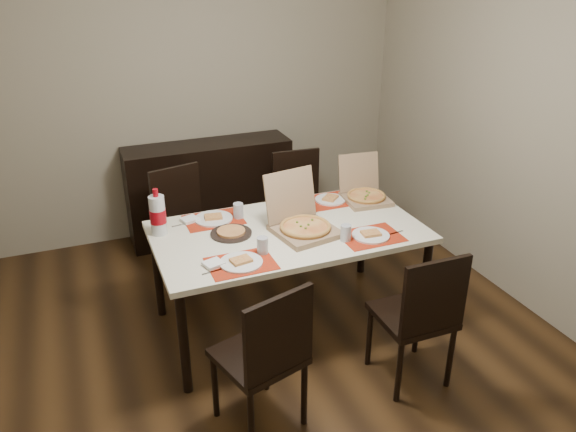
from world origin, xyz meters
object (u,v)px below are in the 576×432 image
(chair_near_right, at_px, (420,314))
(soda_bottle, at_px, (158,215))
(chair_far_right, at_px, (300,201))
(dining_table, at_px, (288,238))
(pizza_box_center, at_px, (303,224))
(chair_near_left, at_px, (266,354))
(dip_bowl, at_px, (283,217))
(sideboard, at_px, (210,190))
(chair_far_left, at_px, (184,220))

(chair_near_right, bearing_deg, soda_bottle, 138.63)
(chair_near_right, bearing_deg, chair_far_right, 89.96)
(dining_table, relative_size, chair_near_right, 1.94)
(pizza_box_center, bearing_deg, chair_near_right, -63.38)
(chair_near_left, bearing_deg, dining_table, 61.52)
(chair_near_left, height_order, dip_bowl, chair_near_left)
(soda_bottle, bearing_deg, chair_far_right, 27.25)
(chair_near_left, distance_m, chair_far_right, 2.07)
(chair_near_right, height_order, soda_bottle, soda_bottle)
(chair_near_left, distance_m, chair_near_right, 0.97)
(soda_bottle, bearing_deg, pizza_box_center, -20.35)
(chair_near_right, xyz_separation_m, dip_bowl, (-0.45, 1.06, 0.25))
(dining_table, relative_size, chair_far_right, 1.94)
(sideboard, height_order, chair_far_right, chair_far_right)
(dining_table, height_order, chair_near_right, chair_near_right)
(chair_near_right, relative_size, chair_far_right, 1.00)
(chair_far_right, xyz_separation_m, pizza_box_center, (-0.41, -1.00, 0.30))
(chair_far_right, height_order, dip_bowl, chair_far_right)
(dining_table, xyz_separation_m, pizza_box_center, (0.08, -0.07, 0.13))
(sideboard, distance_m, chair_near_right, 2.57)
(sideboard, height_order, dining_table, sideboard)
(chair_near_left, distance_m, soda_bottle, 1.26)
(sideboard, relative_size, chair_far_right, 1.61)
(sideboard, bearing_deg, chair_far_left, -119.25)
(dip_bowl, bearing_deg, chair_near_left, -115.77)
(chair_near_right, distance_m, chair_far_left, 2.06)
(chair_far_right, distance_m, pizza_box_center, 1.12)
(dining_table, bearing_deg, chair_near_right, -61.34)
(pizza_box_center, xyz_separation_m, dip_bowl, (-0.05, 0.25, -0.04))
(sideboard, bearing_deg, chair_near_left, -97.84)
(dining_table, relative_size, pizza_box_center, 3.73)
(pizza_box_center, bearing_deg, chair_near_left, -124.29)
(pizza_box_center, bearing_deg, chair_far_left, 121.77)
(sideboard, bearing_deg, pizza_box_center, -82.57)
(pizza_box_center, distance_m, dip_bowl, 0.25)
(chair_far_left, relative_size, dip_bowl, 7.62)
(dip_bowl, bearing_deg, soda_bottle, 174.24)
(dining_table, distance_m, chair_near_right, 1.03)
(chair_far_right, distance_m, dip_bowl, 0.92)
(dip_bowl, bearing_deg, chair_far_left, 127.41)
(sideboard, height_order, chair_near_left, chair_near_left)
(chair_far_right, bearing_deg, chair_near_left, -118.01)
(dining_table, relative_size, chair_near_left, 1.94)
(pizza_box_center, relative_size, dip_bowl, 3.95)
(chair_near_left, relative_size, chair_far_right, 1.00)
(chair_near_left, bearing_deg, chair_near_right, 0.56)
(dining_table, distance_m, soda_bottle, 0.88)
(chair_near_right, xyz_separation_m, chair_far_left, (-1.02, 1.80, 0.00))
(sideboard, xyz_separation_m, chair_far_left, (-0.39, -0.69, 0.06))
(chair_near_right, bearing_deg, chair_far_left, 119.50)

